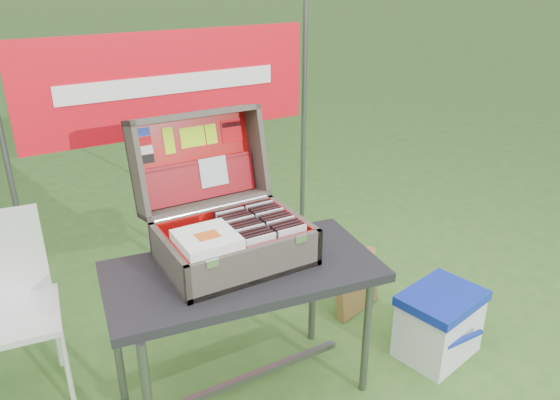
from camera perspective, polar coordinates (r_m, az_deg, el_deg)
table at (r=2.52m, az=-3.68°, el=-14.06°), size 1.21×0.72×0.71m
table_top at (r=2.33m, az=-3.89°, el=-7.48°), size 1.21×0.72×0.04m
table_leg_fr at (r=2.61m, az=9.06°, el=-13.43°), size 0.04×0.04×0.67m
table_leg_bl at (r=2.58m, az=-16.61°, el=-14.72°), size 0.04×0.04×0.67m
table_leg_br at (r=2.90m, az=3.44°, el=-8.90°), size 0.04×0.04×0.67m
table_brace at (r=2.67m, az=-3.54°, el=-18.09°), size 0.99×0.03×0.03m
suitcase at (r=2.29m, az=-5.58°, el=0.47°), size 0.61×0.59×0.57m
suitcase_base_bottom at (r=2.37m, az=-4.70°, el=-6.07°), size 0.61×0.43×0.02m
suitcase_base_wall_front at (r=2.17m, az=-2.39°, el=-6.81°), size 0.61×0.02×0.16m
suitcase_base_wall_back at (r=2.50m, az=-6.80°, el=-2.66°), size 0.61×0.02×0.16m
suitcase_base_wall_left at (r=2.24m, az=-11.51°, el=-6.29°), size 0.02×0.43×0.16m
suitcase_base_wall_right at (r=2.46m, az=1.38°, el=-2.99°), size 0.02×0.43×0.16m
suitcase_liner_floor at (r=2.36m, az=-4.71°, el=-5.76°), size 0.56×0.39×0.01m
suitcase_latch_left at (r=2.06m, az=-7.09°, el=-6.59°), size 0.05×0.01×0.03m
suitcase_latch_right at (r=2.21m, az=2.20°, el=-4.07°), size 0.05×0.01×0.03m
suitcase_hinge at (r=2.47m, az=-7.00°, el=-0.86°), size 0.55×0.02×0.02m
suitcase_lid_back at (r=2.58m, az=-8.95°, el=4.28°), size 0.61×0.12×0.43m
suitcase_lid_rim_far at (r=2.50m, az=-9.08°, el=8.80°), size 0.61×0.16×0.06m
suitcase_lid_rim_near at (r=2.55m, az=-7.74°, el=-0.34°), size 0.61×0.16×0.06m
suitcase_lid_rim_left at (r=2.43m, az=-14.76°, el=2.94°), size 0.02×0.26×0.46m
suitcase_lid_rim_right at (r=2.63m, az=-2.51°, el=5.29°), size 0.02×0.26×0.46m
suitcase_lid_liner at (r=2.56m, az=-8.84°, el=4.26°), size 0.55×0.09×0.37m
suitcase_liner_wall_front at (r=2.18m, az=-2.58°, el=-6.37°), size 0.56×0.01×0.14m
suitcase_liner_wall_back at (r=2.48m, az=-6.68°, el=-2.54°), size 0.56×0.01×0.14m
suitcase_liner_wall_left at (r=2.24m, az=-11.17°, el=-5.94°), size 0.01×0.39×0.14m
suitcase_liner_wall_right at (r=2.44m, az=1.08°, el=-2.82°), size 0.01×0.39×0.14m
suitcase_lid_pocket at (r=2.56m, az=-8.36°, el=2.01°), size 0.54×0.07×0.18m
suitcase_pocket_edge at (r=2.54m, az=-8.59°, el=3.91°), size 0.53×0.02×0.02m
suitcase_pocket_cd at (r=2.56m, az=-6.98°, el=2.96°), size 0.14×0.04×0.13m
lid_sticker_cc_a at (r=2.48m, az=-14.11°, el=6.91°), size 0.06×0.01×0.04m
lid_sticker_cc_b at (r=2.48m, az=-13.96°, el=6.00°), size 0.06×0.01×0.04m
lid_sticker_cc_c at (r=2.48m, az=-13.81°, el=5.09°), size 0.06×0.01×0.04m
lid_sticker_cc_d at (r=2.49m, az=-13.66°, el=4.19°), size 0.06×0.01×0.04m
lid_card_neon_tall at (r=2.51m, az=-11.54°, el=6.09°), size 0.05×0.03×0.12m
lid_card_neon_main at (r=2.55m, az=-9.12°, el=6.52°), size 0.12×0.02×0.09m
lid_card_neon_small at (r=2.58m, az=-7.22°, el=6.86°), size 0.05×0.02×0.09m
lid_sticker_band at (r=2.62m, az=-5.04°, el=7.23°), size 0.11×0.03×0.11m
lid_sticker_band_bar at (r=2.62m, az=-5.12°, el=7.88°), size 0.10×0.01×0.02m
cd_left_0 at (r=2.20m, az=-1.98°, el=-5.57°), size 0.13×0.01×0.15m
cd_left_1 at (r=2.22m, az=-2.27°, el=-5.31°), size 0.13×0.01×0.15m
cd_left_2 at (r=2.24m, az=-2.56°, el=-5.06°), size 0.13×0.01×0.15m
cd_left_3 at (r=2.26m, az=-2.84°, el=-4.80°), size 0.13×0.01×0.15m
cd_left_4 at (r=2.28m, az=-3.12°, el=-4.56°), size 0.13×0.01×0.15m
cd_left_5 at (r=2.30m, az=-3.39°, el=-4.31°), size 0.13×0.01×0.15m
cd_left_6 at (r=2.32m, az=-3.66°, el=-4.07°), size 0.13×0.01×0.15m
cd_left_7 at (r=2.33m, az=-3.93°, el=-3.84°), size 0.13×0.01×0.15m
cd_left_8 at (r=2.35m, az=-4.19°, el=-3.60°), size 0.13×0.01×0.15m
cd_left_9 at (r=2.37m, az=-4.44°, el=-3.37°), size 0.13×0.01×0.15m
cd_left_10 at (r=2.39m, az=-4.69°, el=-3.15°), size 0.13×0.01×0.15m
cd_left_11 at (r=2.41m, az=-4.94°, el=-2.93°), size 0.13×0.01×0.15m
cd_left_12 at (r=2.43m, az=-5.19°, el=-2.71°), size 0.13×0.01×0.15m
cd_left_13 at (r=2.45m, az=-5.42°, el=-2.49°), size 0.13×0.01×0.15m
cd_right_0 at (r=2.27m, az=1.29°, el=-4.67°), size 0.13×0.01×0.15m
cd_right_1 at (r=2.28m, az=0.97°, el=-4.42°), size 0.13×0.01×0.15m
cd_right_2 at (r=2.30m, az=0.67°, el=-4.18°), size 0.13×0.01×0.15m
cd_right_3 at (r=2.32m, az=0.37°, el=-3.94°), size 0.13×0.01×0.15m
cd_right_4 at (r=2.34m, az=0.07°, el=-3.71°), size 0.13×0.01×0.15m
cd_right_5 at (r=2.36m, az=-0.22°, el=-3.48°), size 0.13×0.01×0.15m
cd_right_6 at (r=2.38m, az=-0.51°, el=-3.25°), size 0.13×0.01×0.15m
cd_right_7 at (r=2.39m, az=-0.79°, el=-3.03°), size 0.13×0.01×0.15m
cd_right_8 at (r=2.41m, az=-1.07°, el=-2.81°), size 0.13×0.01×0.15m
cd_right_9 at (r=2.43m, az=-1.35°, el=-2.59°), size 0.13×0.01×0.15m
cd_right_10 at (r=2.45m, az=-1.62°, el=-2.38°), size 0.13×0.01×0.15m
cd_right_11 at (r=2.47m, az=-1.88°, el=-2.17°), size 0.13×0.01×0.15m
cd_right_12 at (r=2.49m, az=-2.15°, el=-1.96°), size 0.13×0.01×0.15m
cd_right_13 at (r=2.51m, az=-2.40°, el=-1.76°), size 0.13×0.01×0.15m
songbook_0 at (r=2.17m, az=-7.63°, el=-4.49°), size 0.23×0.23×0.00m
songbook_1 at (r=2.17m, az=-7.64°, el=-4.37°), size 0.23×0.23×0.00m
songbook_2 at (r=2.17m, az=-7.64°, el=-4.25°), size 0.23×0.23×0.00m
songbook_3 at (r=2.17m, az=-7.65°, el=-4.14°), size 0.23×0.23×0.00m
songbook_4 at (r=2.16m, az=-7.66°, el=-4.02°), size 0.23×0.23×0.00m
songbook_5 at (r=2.16m, az=-7.66°, el=-3.90°), size 0.23×0.23×0.00m
songbook_6 at (r=2.16m, az=-7.67°, el=-3.78°), size 0.23×0.23×0.00m
songbook_7 at (r=2.16m, az=-7.68°, el=-3.67°), size 0.23×0.23×0.00m
songbook_graphic at (r=2.15m, az=-7.58°, el=-3.68°), size 0.09×0.07×0.00m
cooler at (r=3.00m, az=16.26°, el=-12.31°), size 0.47×0.39×0.36m
cooler_body at (r=3.01m, az=16.21°, el=-12.69°), size 0.45×0.37×0.31m
cooler_lid at (r=2.91m, az=16.62°, el=-9.79°), size 0.47×0.39×0.05m
cooler_handle at (r=2.91m, az=18.69°, el=-13.62°), size 0.25×0.02×0.02m
chair at (r=2.73m, az=-26.27°, el=-11.23°), size 0.46×0.49×0.90m
chair_seat at (r=2.72m, az=-26.31°, el=-11.05°), size 0.45×0.45×0.03m
chair_leg_fr at (r=2.71m, az=-21.30°, el=-16.18°), size 0.02×0.02×0.46m
chair_leg_br at (r=2.99m, az=-22.53°, el=-12.27°), size 0.02×0.02×0.46m
chair_upright_right at (r=2.79m, az=-24.00°, el=-4.59°), size 0.02×0.02×0.43m
cardboard_box at (r=3.25m, az=8.00°, el=-8.63°), size 0.34×0.19×0.35m
banner_post_left at (r=3.00m, az=-26.09°, el=0.73°), size 0.03×0.03×1.70m
banner_post_right at (r=3.50m, az=2.45°, el=6.25°), size 0.03×0.03×1.70m
banner at (r=3.02m, az=-11.32°, el=11.82°), size 1.60×0.02×0.55m
banner_text at (r=3.01m, az=-11.25°, el=11.78°), size 1.20×0.00×0.10m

